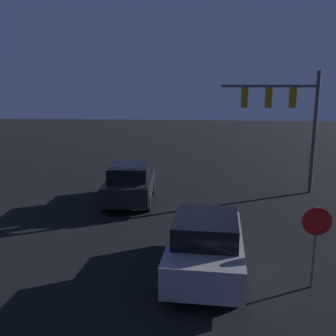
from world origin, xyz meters
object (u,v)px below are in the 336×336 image
object	(u,v)px
car_far	(130,183)
car_near	(206,245)
stop_sign	(316,233)
traffic_signal_mast	(287,110)

from	to	relation	value
car_far	car_near	bearing A→B (deg)	-65.82
stop_sign	car_far	bearing A→B (deg)	132.04
traffic_signal_mast	stop_sign	bearing A→B (deg)	-96.37
car_far	stop_sign	size ratio (longest dim) A/B	2.00
car_far	traffic_signal_mast	distance (m)	7.81
car_far	stop_sign	bearing A→B (deg)	-51.74
car_near	car_far	world-z (taller)	same
car_near	stop_sign	bearing A→B (deg)	-6.71
car_far	stop_sign	distance (m)	8.77
car_far	traffic_signal_mast	size ratio (longest dim) A/B	0.75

